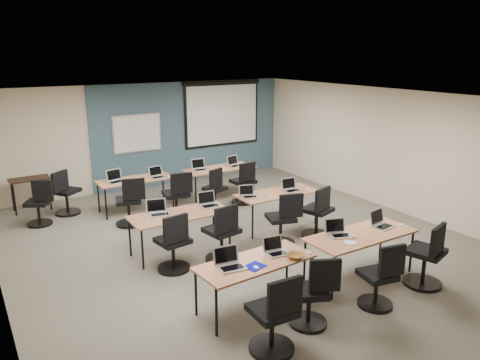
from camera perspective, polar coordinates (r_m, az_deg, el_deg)
floor at (r=8.91m, az=-0.28°, el=-7.59°), size 8.00×9.00×0.02m
ceiling at (r=8.24m, az=-0.31°, el=9.95°), size 8.00×9.00×0.02m
wall_back at (r=12.45m, az=-11.22°, el=5.30°), size 8.00×0.04×2.70m
wall_front at (r=5.40m, az=25.89°, el=-9.65°), size 8.00×0.04×2.70m
wall_right at (r=11.05m, az=17.73°, el=3.57°), size 0.04×9.00×2.70m
blue_accent_panel at (r=12.91m, az=-5.96°, el=5.87°), size 5.50×0.04×2.70m
whiteboard at (r=12.26m, az=-12.43°, el=5.55°), size 1.28×0.03×0.98m
projector_screen at (r=13.21m, az=-2.15°, el=8.51°), size 2.40×0.10×1.82m
training_table_front_left at (r=6.49m, az=1.88°, el=-10.25°), size 1.66×0.69×0.73m
training_table_front_right at (r=7.61m, az=14.50°, el=-6.71°), size 1.82×0.76×0.73m
training_table_mid_left at (r=8.33m, az=-7.31°, el=-4.36°), size 1.78×0.74×0.73m
training_table_mid_right at (r=9.48m, az=4.56°, el=-1.82°), size 1.69×0.70×0.73m
training_table_back_left at (r=10.69m, az=-12.64°, el=-0.14°), size 1.66×0.69×0.73m
training_table_back_right at (r=11.42m, az=-2.52°, el=1.24°), size 1.73×0.72×0.73m
laptop_0 at (r=6.28m, az=-1.29°, el=-10.02°), size 0.35×0.30×0.27m
mouse_0 at (r=6.27m, az=1.98°, el=-10.59°), size 0.09×0.12×0.04m
task_chair_0 at (r=5.77m, az=4.28°, el=-16.68°), size 0.56×0.56×1.03m
laptop_1 at (r=6.69m, az=4.38°, el=-8.44°), size 0.30×0.26×0.23m
mouse_1 at (r=6.76m, az=8.44°, el=-8.75°), size 0.08×0.10×0.03m
task_chair_1 at (r=6.32m, az=8.88°, el=-13.99°), size 0.54×0.50×0.99m
laptop_2 at (r=7.45m, az=11.91°, el=-6.16°), size 0.33×0.28×0.25m
mouse_2 at (r=7.45m, az=13.75°, el=-6.67°), size 0.08×0.11×0.03m
task_chair_2 at (r=6.94m, az=16.72°, el=-11.71°), size 0.50×0.50×0.98m
laptop_3 at (r=7.98m, az=16.80°, el=-4.99°), size 0.35×0.30×0.27m
mouse_3 at (r=8.15m, az=19.12°, el=-5.16°), size 0.08×0.11×0.03m
task_chair_3 at (r=7.72m, az=21.85°, el=-9.03°), size 0.59×0.58×1.05m
laptop_4 at (r=8.31m, az=-9.95°, el=-3.72°), size 0.35×0.29×0.26m
mouse_4 at (r=8.21m, az=-7.44°, el=-4.25°), size 0.06×0.10×0.03m
task_chair_4 at (r=7.73m, az=-8.06°, el=-8.11°), size 0.54×0.54×1.02m
laptop_5 at (r=8.64m, az=-3.85°, el=-2.75°), size 0.34×0.29×0.26m
mouse_5 at (r=8.56m, az=-2.25°, el=-3.29°), size 0.06×0.09×0.03m
task_chair_5 at (r=8.00m, az=-2.11°, el=-7.02°), size 0.58×0.58×1.05m
laptop_6 at (r=9.14m, az=1.03°, el=-1.73°), size 0.30×0.25×0.23m
mouse_6 at (r=9.18m, az=3.85°, el=-2.00°), size 0.08×0.10×0.03m
task_chair_6 at (r=8.67m, az=5.28°, el=-5.30°), size 0.56×0.55×1.03m
laptop_7 at (r=9.60m, az=6.25°, el=-0.94°), size 0.33×0.28×0.25m
mouse_7 at (r=9.69m, az=8.31°, el=-1.19°), size 0.07×0.10×0.03m
task_chair_7 at (r=9.12m, az=9.49°, el=-4.34°), size 0.58×0.57×1.04m
laptop_8 at (r=10.54m, az=-14.95°, el=0.12°), size 0.35×0.30×0.27m
mouse_8 at (r=10.36m, az=-13.69°, el=-0.36°), size 0.06×0.09×0.03m
task_chair_8 at (r=9.86m, az=-13.27°, el=-3.05°), size 0.56×0.56×1.03m
laptop_9 at (r=10.72m, az=-10.08°, el=0.64°), size 0.32×0.27×0.24m
mouse_9 at (r=10.70m, az=-8.60°, el=0.41°), size 0.06×0.09×0.03m
task_chair_9 at (r=10.06m, az=-7.63°, el=-2.34°), size 0.58×0.58×1.05m
laptop_10 at (r=11.25m, az=-4.93°, el=1.57°), size 0.34×0.29×0.26m
mouse_10 at (r=11.12m, az=-3.18°, el=1.15°), size 0.07×0.10×0.03m
task_chair_10 at (r=10.62m, az=-3.03°, el=-1.47°), size 0.51×0.49×0.97m
laptop_11 at (r=11.58m, az=-0.70°, el=2.01°), size 0.33×0.28×0.25m
mouse_11 at (r=11.62m, az=0.38°, el=1.80°), size 0.07×0.10×0.03m
task_chair_11 at (r=10.98m, az=0.52°, el=-0.73°), size 0.55×0.55×1.02m
blue_mousepad at (r=6.32m, az=1.82°, el=-10.48°), size 0.31×0.28×0.01m
snack_bowl at (r=6.59m, az=6.75°, el=-9.17°), size 0.34×0.34×0.06m
snack_plate at (r=7.23m, az=13.34°, el=-7.41°), size 0.22×0.22×0.01m
coffee_cup at (r=7.33m, az=13.36°, el=-6.76°), size 0.08×0.08×0.06m
utility_table at (r=11.44m, az=-24.26°, el=-0.31°), size 0.85×0.47×0.75m
spare_chair_a at (r=10.92m, az=-20.53°, el=-1.85°), size 0.63×0.55×1.02m
spare_chair_b at (r=10.46m, az=-23.24°, el=-2.99°), size 0.55×0.50×0.98m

